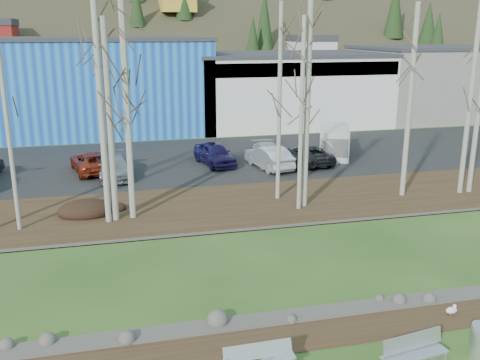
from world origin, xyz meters
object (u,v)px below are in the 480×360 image
object	(u,v)px
bench_intact	(414,353)
car_4	(215,154)
car_3	(114,166)
car_2	(91,162)
car_5	(269,157)
van_white	(334,142)
seagull	(452,310)
car_6	(274,156)
litter_bin	(480,343)
car_8	(307,154)
car_7	(268,154)

from	to	relation	value
bench_intact	car_4	world-z (taller)	car_4
car_3	car_2	bearing A→B (deg)	128.85
car_5	van_white	xyz separation A→B (m)	(5.52, 2.21, 0.30)
bench_intact	seagull	bearing A→B (deg)	30.06
car_2	car_6	size ratio (longest dim) A/B	1.01
bench_intact	car_2	xyz separation A→B (m)	(-8.89, 23.25, 0.31)
litter_bin	car_2	world-z (taller)	car_2
bench_intact	car_4	distance (m)	23.24
litter_bin	car_4	world-z (taller)	car_4
car_4	car_5	bearing A→B (deg)	-39.46
car_3	van_white	bearing A→B (deg)	5.27
litter_bin	seagull	xyz separation A→B (m)	(0.70, 2.24, -0.28)
car_8	bench_intact	bearing A→B (deg)	69.54
car_4	car_5	distance (m)	3.71
car_5	car_7	bearing A→B (deg)	-115.38
seagull	car_2	xyz separation A→B (m)	(-11.64, 21.00, 0.60)
car_7	seagull	bearing A→B (deg)	-85.25
van_white	car_8	bearing A→B (deg)	-125.43
car_4	van_white	world-z (taller)	van_white
car_2	car_3	world-z (taller)	car_3
car_8	van_white	bearing A→B (deg)	-154.88
car_6	car_3	bearing A→B (deg)	-5.12
bench_intact	car_8	xyz separation A→B (m)	(5.24, 22.01, 0.30)
car_3	van_white	distance (m)	15.53
litter_bin	seagull	bearing A→B (deg)	72.77
seagull	car_7	bearing A→B (deg)	67.20
seagull	bench_intact	bearing A→B (deg)	-163.69
car_8	car_3	bearing A→B (deg)	-5.48
car_4	car_7	size ratio (longest dim) A/B	0.97
bench_intact	car_8	distance (m)	22.63
car_6	litter_bin	bearing A→B (deg)	80.72
litter_bin	car_7	xyz separation A→B (m)	(0.65, 22.71, 0.32)
car_7	car_8	xyz separation A→B (m)	(2.53, -0.71, -0.01)
car_5	car_8	distance (m)	2.92
car_4	van_white	xyz separation A→B (m)	(8.78, 0.46, 0.30)
seagull	car_4	distance (m)	21.30
car_4	bench_intact	bearing A→B (deg)	-99.03
car_2	car_5	world-z (taller)	car_5
car_5	car_3	bearing A→B (deg)	-11.20
car_2	car_3	size ratio (longest dim) A/B	1.01
car_2	bench_intact	bearing A→B (deg)	99.33
bench_intact	car_3	world-z (taller)	car_3
seagull	car_7	size ratio (longest dim) A/B	0.10
car_4	car_7	world-z (taller)	car_4
car_2	car_6	bearing A→B (deg)	162.41
bench_intact	seagull	distance (m)	3.57
car_2	car_7	bearing A→B (deg)	165.78
litter_bin	car_4	xyz separation A→B (m)	(-2.96, 23.22, 0.41)
car_4	car_8	world-z (taller)	car_4
car_2	van_white	xyz separation A→B (m)	(16.78, 0.43, 0.39)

